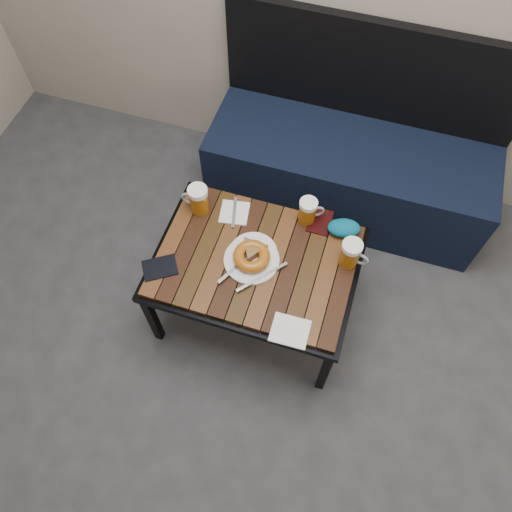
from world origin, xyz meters
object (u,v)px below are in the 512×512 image
(beer_mug_right, at_px, (351,254))
(passport_navy, at_px, (160,268))
(beer_mug_centre, at_px, (308,211))
(knit_pouch, at_px, (344,228))
(beer_mug_left, at_px, (198,199))
(plate_bagel, at_px, (252,258))
(passport_burgundy, at_px, (320,221))
(bench, at_px, (349,166))
(plate_pie, at_px, (253,251))
(cafe_table, at_px, (256,265))

(beer_mug_right, height_order, passport_navy, beer_mug_right)
(beer_mug_centre, height_order, knit_pouch, beer_mug_centre)
(beer_mug_left, height_order, plate_bagel, beer_mug_left)
(beer_mug_right, xyz_separation_m, passport_burgundy, (-0.16, 0.16, -0.06))
(bench, relative_size, knit_pouch, 10.15)
(knit_pouch, bearing_deg, passport_navy, -149.45)
(plate_pie, bearing_deg, passport_burgundy, 46.74)
(beer_mug_centre, xyz_separation_m, plate_pie, (-0.17, -0.23, -0.04))
(bench, bearing_deg, passport_navy, -123.31)
(beer_mug_left, relative_size, beer_mug_centre, 1.11)
(plate_bagel, distance_m, passport_burgundy, 0.35)
(beer_mug_centre, height_order, plate_bagel, beer_mug_centre)
(plate_pie, relative_size, passport_burgundy, 1.51)
(cafe_table, bearing_deg, bench, 71.96)
(cafe_table, bearing_deg, plate_bagel, -138.53)
(bench, xyz_separation_m, beer_mug_left, (-0.56, -0.61, 0.27))
(cafe_table, distance_m, beer_mug_left, 0.37)
(passport_burgundy, relative_size, knit_pouch, 0.95)
(beer_mug_left, bearing_deg, beer_mug_right, 174.43)
(plate_pie, bearing_deg, beer_mug_centre, 54.40)
(cafe_table, height_order, plate_pie, plate_pie)
(beer_mug_right, xyz_separation_m, passport_navy, (-0.72, -0.26, -0.06))
(beer_mug_left, height_order, plate_pie, beer_mug_left)
(knit_pouch, bearing_deg, passport_burgundy, 168.73)
(beer_mug_left, distance_m, passport_burgundy, 0.53)
(beer_mug_left, bearing_deg, plate_pie, 153.36)
(beer_mug_left, bearing_deg, knit_pouch, -173.56)
(plate_pie, bearing_deg, plate_bagel, -83.54)
(beer_mug_right, relative_size, plate_bagel, 0.49)
(beer_mug_right, xyz_separation_m, plate_bagel, (-0.38, -0.12, -0.04))
(plate_bagel, bearing_deg, beer_mug_left, 148.40)
(cafe_table, relative_size, beer_mug_centre, 6.84)
(plate_pie, xyz_separation_m, plate_bagel, (0.00, -0.04, 0.00))
(beer_mug_right, relative_size, passport_burgundy, 1.01)
(bench, bearing_deg, beer_mug_centre, -101.35)
(passport_burgundy, distance_m, knit_pouch, 0.11)
(beer_mug_left, xyz_separation_m, passport_burgundy, (0.52, 0.09, -0.07))
(beer_mug_centre, relative_size, plate_pie, 0.62)
(beer_mug_left, height_order, passport_navy, beer_mug_left)
(beer_mug_centre, xyz_separation_m, knit_pouch, (0.16, -0.02, -0.03))
(beer_mug_right, bearing_deg, bench, 107.45)
(knit_pouch, bearing_deg, plate_bagel, -142.17)
(bench, height_order, passport_navy, bench)
(plate_bagel, relative_size, passport_burgundy, 2.09)
(bench, xyz_separation_m, passport_burgundy, (-0.05, -0.52, 0.20))
(plate_pie, bearing_deg, bench, 70.18)
(cafe_table, height_order, plate_bagel, plate_bagel)
(plate_bagel, xyz_separation_m, passport_burgundy, (0.22, 0.27, -0.02))
(beer_mug_centre, bearing_deg, passport_navy, -166.63)
(passport_navy, height_order, knit_pouch, knit_pouch)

